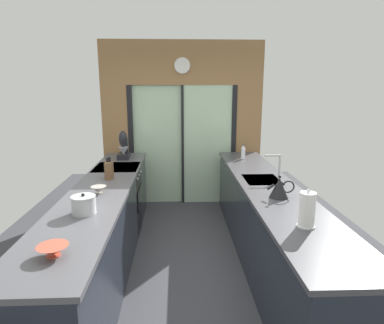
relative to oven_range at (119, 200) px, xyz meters
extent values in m
cube|color=#38383D|center=(0.91, -0.65, -0.47)|extent=(5.04, 7.60, 0.02)
cube|color=olive|center=(0.91, 1.15, 1.89)|extent=(2.64, 0.08, 0.70)
cube|color=#B2D1AD|center=(0.49, 1.17, 0.54)|extent=(0.80, 0.02, 2.00)
cube|color=#B2D1AD|center=(1.33, 1.13, 0.54)|extent=(0.80, 0.02, 2.00)
cube|color=black|center=(0.05, 1.15, 0.54)|extent=(0.08, 0.10, 2.00)
cube|color=black|center=(1.77, 1.15, 0.54)|extent=(0.08, 0.10, 2.00)
cube|color=black|center=(0.91, 1.15, 0.54)|extent=(0.04, 0.10, 2.00)
cube|color=olive|center=(-0.20, 1.15, 0.54)|extent=(0.42, 0.08, 2.00)
cube|color=olive|center=(2.02, 1.15, 0.54)|extent=(0.42, 0.08, 2.00)
cylinder|color=white|center=(0.91, 1.09, 1.84)|extent=(0.24, 0.03, 0.24)
torus|color=beige|center=(0.91, 1.09, 1.84)|extent=(0.26, 0.02, 0.26)
cube|color=#1E232D|center=(0.00, -1.57, -0.02)|extent=(0.58, 2.55, 0.88)
cube|color=#1E232D|center=(0.00, 0.63, -0.02)|extent=(0.58, 0.65, 0.88)
cube|color=#4C4C51|center=(0.00, -0.95, 0.44)|extent=(0.62, 3.80, 0.04)
cube|color=#1E232D|center=(1.82, -0.95, -0.02)|extent=(0.58, 3.80, 0.88)
cube|color=#3D3D42|center=(1.82, -0.95, 0.44)|extent=(0.62, 3.80, 0.04)
cube|color=#B7BABC|center=(1.80, -0.70, 0.44)|extent=(0.40, 0.48, 0.05)
cylinder|color=#B7BABC|center=(2.00, -0.70, 0.61)|extent=(0.02, 0.02, 0.29)
cylinder|color=#B7BABC|center=(1.91, -0.70, 0.75)|extent=(0.18, 0.02, 0.02)
cube|color=black|center=(0.00, 0.00, -0.02)|extent=(0.58, 0.60, 0.88)
cube|color=black|center=(0.29, 0.00, 0.02)|extent=(0.01, 0.48, 0.28)
cube|color=black|center=(0.00, 0.00, 0.45)|extent=(0.58, 0.60, 0.03)
cylinder|color=#B7BABC|center=(0.30, -0.18, 0.34)|extent=(0.02, 0.04, 0.04)
cylinder|color=#B7BABC|center=(0.30, 0.00, 0.34)|extent=(0.02, 0.04, 0.04)
cylinder|color=#B7BABC|center=(0.30, 0.18, 0.34)|extent=(0.02, 0.04, 0.04)
cylinder|color=#BC4C38|center=(0.02, -2.41, 0.47)|extent=(0.09, 0.09, 0.01)
cone|color=#BC4C38|center=(0.02, -2.41, 0.50)|extent=(0.20, 0.20, 0.06)
cylinder|color=gray|center=(0.02, -1.14, 0.47)|extent=(0.07, 0.07, 0.01)
cone|color=gray|center=(0.02, -1.14, 0.51)|extent=(0.16, 0.16, 0.07)
cube|color=brown|center=(0.02, -0.59, 0.56)|extent=(0.08, 0.14, 0.20)
cylinder|color=black|center=(0.00, -0.59, 0.69)|extent=(0.02, 0.02, 0.06)
cylinder|color=black|center=(0.02, -0.59, 0.69)|extent=(0.02, 0.02, 0.07)
cylinder|color=black|center=(0.04, -0.59, 0.69)|extent=(0.02, 0.02, 0.07)
cube|color=black|center=(0.02, 0.52, 0.50)|extent=(0.17, 0.26, 0.08)
cube|color=black|center=(0.02, 0.62, 0.64)|extent=(0.10, 0.08, 0.20)
ellipsoid|color=black|center=(0.02, 0.51, 0.76)|extent=(0.13, 0.12, 0.24)
cone|color=#B7BABC|center=(0.02, 0.49, 0.58)|extent=(0.15, 0.15, 0.13)
cylinder|color=#B7BABC|center=(0.02, -1.68, 0.54)|extent=(0.20, 0.20, 0.14)
cylinder|color=#B7BABC|center=(0.02, -1.68, 0.61)|extent=(0.21, 0.21, 0.01)
sphere|color=black|center=(0.02, -1.68, 0.63)|extent=(0.03, 0.03, 0.03)
cone|color=black|center=(1.80, -1.35, 0.56)|extent=(0.19, 0.19, 0.20)
sphere|color=black|center=(1.80, -1.35, 0.67)|extent=(0.03, 0.03, 0.03)
cylinder|color=black|center=(1.71, -1.35, 0.57)|extent=(0.08, 0.02, 0.07)
torus|color=black|center=(1.89, -1.35, 0.57)|extent=(0.12, 0.01, 0.12)
cylinder|color=silver|center=(1.80, 0.43, 0.55)|extent=(0.06, 0.06, 0.17)
cylinder|color=silver|center=(1.80, 0.43, 0.65)|extent=(0.03, 0.03, 0.04)
cylinder|color=black|center=(1.80, 0.43, 0.68)|extent=(0.03, 0.03, 0.01)
cylinder|color=#B7BABC|center=(1.80, -2.04, 0.47)|extent=(0.14, 0.14, 0.01)
cylinder|color=white|center=(1.80, -2.04, 0.61)|extent=(0.12, 0.12, 0.27)
sphere|color=#B7BABC|center=(1.80, -2.04, 0.76)|extent=(0.03, 0.03, 0.03)
camera|label=1|loc=(0.81, -4.38, 1.52)|focal=31.04mm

